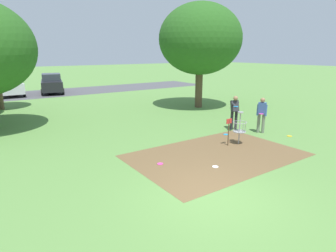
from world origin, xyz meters
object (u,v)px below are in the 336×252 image
object	(u,v)px
frisbee_by_tee	(215,167)
frisbee_far_left	(289,136)
frisbee_near_basket	(160,164)
parked_car_center_left	(10,85)
tree_mid_left	(200,39)
player_foreground_watching	(235,110)
parked_car_center_right	(52,83)
player_throwing	(262,113)
frisbee_mid_grass	(226,134)
disc_golf_basket	(238,127)

from	to	relation	value
frisbee_by_tee	frisbee_far_left	world-z (taller)	same
frisbee_near_basket	parked_car_center_left	size ratio (longest dim) A/B	0.05
tree_mid_left	parked_car_center_left	xyz separation A→B (m)	(-10.28, 13.68, -3.71)
frisbee_far_left	tree_mid_left	xyz separation A→B (m)	(1.28, 7.99, 4.62)
frisbee_far_left	tree_mid_left	distance (m)	9.31
frisbee_by_tee	frisbee_far_left	distance (m)	5.45
player_foreground_watching	frisbee_far_left	distance (m)	2.80
frisbee_by_tee	parked_car_center_right	xyz separation A→B (m)	(-0.09, 22.02, 0.91)
frisbee_near_basket	tree_mid_left	bearing A→B (deg)	42.52
player_foreground_watching	parked_car_center_left	xyz separation A→B (m)	(-7.75, 19.35, -0.06)
parked_car_center_right	frisbee_near_basket	bearing A→B (deg)	-93.62
parked_car_center_right	tree_mid_left	bearing A→B (deg)	-63.01
player_foreground_watching	tree_mid_left	size ratio (longest dim) A/B	0.24
parked_car_center_right	player_foreground_watching	bearing A→B (deg)	-77.36
player_throwing	frisbee_by_tee	distance (m)	5.23
frisbee_far_left	parked_car_center_left	bearing A→B (deg)	112.54
frisbee_mid_grass	frisbee_near_basket	bearing A→B (deg)	-164.06
frisbee_near_basket	parked_car_center_left	distance (m)	21.23
tree_mid_left	parked_car_center_right	bearing A→B (deg)	116.99
frisbee_by_tee	frisbee_near_basket	bearing A→B (deg)	137.61
player_foreground_watching	tree_mid_left	distance (m)	7.19
frisbee_mid_grass	parked_car_center_right	size ratio (longest dim) A/B	0.05
frisbee_by_tee	parked_car_center_left	xyz separation A→B (m)	(-3.59, 22.38, 0.91)
frisbee_near_basket	disc_golf_basket	bearing A→B (deg)	0.28
parked_car_center_right	player_throwing	bearing A→B (deg)	-76.38
disc_golf_basket	parked_car_center_left	distance (m)	21.95
disc_golf_basket	player_foreground_watching	size ratio (longest dim) A/B	0.81
frisbee_far_left	parked_car_center_right	size ratio (longest dim) A/B	0.05
tree_mid_left	parked_car_center_left	size ratio (longest dim) A/B	1.66
frisbee_near_basket	frisbee_far_left	distance (m)	6.83
parked_car_center_left	frisbee_near_basket	bearing A→B (deg)	-84.09
disc_golf_basket	frisbee_by_tee	size ratio (longest dim) A/B	6.53
frisbee_mid_grass	player_throwing	bearing A→B (deg)	-23.35
frisbee_near_basket	frisbee_far_left	xyz separation A→B (m)	(6.81, -0.57, 0.00)
disc_golf_basket	parked_car_center_left	world-z (taller)	parked_car_center_left
player_throwing	frisbee_mid_grass	xyz separation A→B (m)	(-1.63, 0.70, -0.96)
frisbee_far_left	frisbee_mid_grass	bearing A→B (deg)	140.25
player_throwing	tree_mid_left	world-z (taller)	tree_mid_left
player_throwing	frisbee_by_tee	world-z (taller)	player_throwing
player_throwing	parked_car_center_right	bearing A→B (deg)	103.62
tree_mid_left	player_foreground_watching	bearing A→B (deg)	-113.99
player_foreground_watching	frisbee_by_tee	size ratio (longest dim) A/B	8.03
parked_car_center_right	frisbee_mid_grass	bearing A→B (deg)	-80.50
player_throwing	parked_car_center_right	xyz separation A→B (m)	(-4.88, 20.13, -0.05)
frisbee_mid_grass	tree_mid_left	bearing A→B (deg)	60.02
frisbee_mid_grass	parked_car_center_right	bearing A→B (deg)	99.50
frisbee_by_tee	frisbee_mid_grass	xyz separation A→B (m)	(3.16, 2.59, 0.00)
player_throwing	parked_car_center_left	xyz separation A→B (m)	(-8.37, 20.50, -0.05)
player_throwing	frisbee_by_tee	bearing A→B (deg)	-158.49
frisbee_near_basket	tree_mid_left	size ratio (longest dim) A/B	0.03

